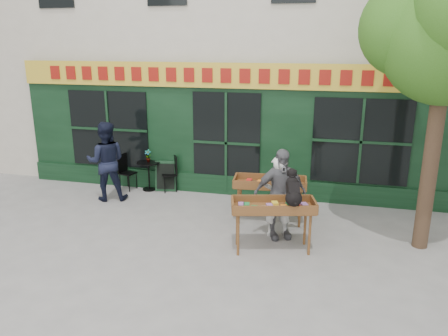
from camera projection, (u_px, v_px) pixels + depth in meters
The scene contains 13 objects.
ground at pixel (200, 230), 9.08m from camera, with size 80.00×80.00×0.00m, color slate.
building at pixel (255, 1), 13.26m from camera, with size 14.00×7.26×10.00m.
book_cart_center at pixel (273, 209), 8.01m from camera, with size 1.61×0.97×0.99m.
dog at pixel (293, 187), 7.75m from camera, with size 0.34×0.60×0.60m, color black, non-canonical shape.
woman at pixel (278, 196), 8.61m from camera, with size 0.61×0.40×1.67m, color silver.
book_cart_right at pixel (270, 185), 9.31m from camera, with size 1.55×0.75×0.99m.
man_right at pixel (280, 194), 8.52m from camera, with size 1.07×0.44×1.82m, color #525257.
bistro_table at pixel (149, 170), 11.41m from camera, with size 0.60×0.60×0.76m.
bistro_chair_left at pixel (125, 169), 11.48m from camera, with size 0.44×0.44×0.95m.
bistro_chair_right at pixel (172, 170), 11.34m from camera, with size 0.50×0.50×0.95m.
potted_plant at pixel (148, 156), 11.30m from camera, with size 0.17×0.12×0.33m, color gray.
man_left at pixel (106, 161), 10.61m from camera, with size 0.95×0.74×1.95m, color black.
chalkboard at pixel (166, 176), 11.37m from camera, with size 0.59×0.29×0.79m.
Camera 1 is at (2.48, -8.00, 3.77)m, focal length 35.00 mm.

